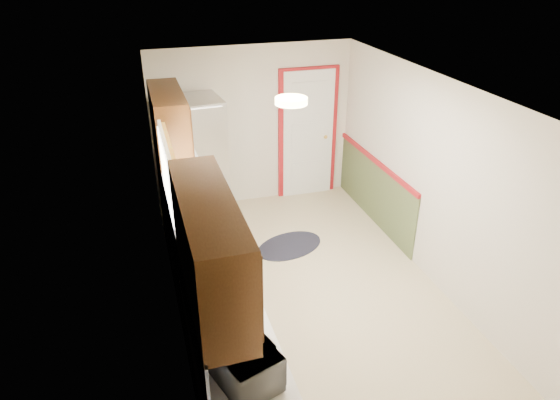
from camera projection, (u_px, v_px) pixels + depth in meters
room_shell at (311, 200)px, 5.33m from camera, size 3.20×5.20×2.52m
kitchen_run at (203, 264)px, 4.94m from camera, size 0.63×4.00×2.20m
back_wall_trim at (322, 146)px, 7.61m from camera, size 1.12×2.30×2.08m
ceiling_fixture at (291, 101)px, 4.55m from camera, size 0.30×0.30×0.06m
microwave at (243, 358)px, 3.39m from camera, size 0.46×0.61×0.37m
refrigerator at (196, 163)px, 6.96m from camera, size 0.82×0.80×1.83m
rug at (290, 246)px, 6.73m from camera, size 1.10×0.89×0.01m
cooktop at (184, 181)px, 6.32m from camera, size 0.52×0.62×0.02m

